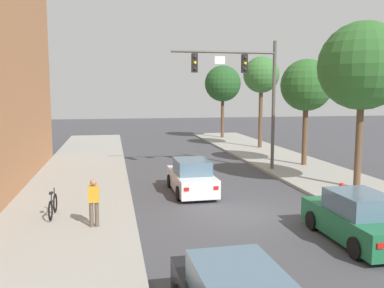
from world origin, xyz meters
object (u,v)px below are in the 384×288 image
at_px(street_tree_farthest, 223,84).
at_px(bicycle_leaning, 53,206).
at_px(car_following_green, 357,219).
at_px(car_lead_white, 191,178).
at_px(fire_hydrant, 342,191).
at_px(street_tree_second, 306,86).
at_px(traffic_signal_mast, 246,81).
at_px(street_tree_nearest, 363,66).
at_px(pedestrian_sidewalk_left_walker, 94,200).
at_px(street_tree_third, 261,76).

bearing_deg(street_tree_farthest, bicycle_leaning, -117.80).
xyz_separation_m(car_following_green, bicycle_leaning, (-9.71, 4.10, -0.18)).
height_order(car_lead_white, fire_hydrant, car_lead_white).
xyz_separation_m(street_tree_second, street_tree_farthest, (-0.88, 16.50, 0.43)).
relative_size(traffic_signal_mast, car_lead_white, 1.76).
height_order(car_lead_white, street_tree_nearest, street_tree_nearest).
bearing_deg(car_following_green, street_tree_nearest, 57.41).
distance_m(car_following_green, street_tree_nearest, 8.98).
distance_m(pedestrian_sidewalk_left_walker, street_tree_nearest, 13.54).
bearing_deg(street_tree_second, traffic_signal_mast, -168.19).
bearing_deg(street_tree_second, street_tree_nearest, -93.42).
relative_size(bicycle_leaning, street_tree_nearest, 0.23).
relative_size(traffic_signal_mast, street_tree_third, 1.01).
bearing_deg(traffic_signal_mast, car_lead_white, -132.45).
distance_m(bicycle_leaning, street_tree_nearest, 14.83).
distance_m(car_following_green, street_tree_second, 14.01).
distance_m(car_following_green, bicycle_leaning, 10.55).
distance_m(car_following_green, street_tree_farthest, 29.68).
relative_size(bicycle_leaning, street_tree_third, 0.24).
distance_m(bicycle_leaning, street_tree_farthest, 28.68).
relative_size(car_following_green, street_tree_nearest, 0.54).
xyz_separation_m(car_lead_white, fire_hydrant, (5.96, -2.96, -0.22)).
xyz_separation_m(traffic_signal_mast, street_tree_third, (4.37, 9.29, 0.71)).
bearing_deg(pedestrian_sidewalk_left_walker, street_tree_nearest, 16.47).
bearing_deg(street_tree_nearest, street_tree_third, 87.89).
xyz_separation_m(pedestrian_sidewalk_left_walker, street_tree_farthest, (11.63, 26.48, 4.47)).
height_order(car_lead_white, street_tree_third, street_tree_third).
bearing_deg(traffic_signal_mast, car_following_green, -90.68).
xyz_separation_m(pedestrian_sidewalk_left_walker, street_tree_third, (12.68, 18.38, 4.98)).
xyz_separation_m(traffic_signal_mast, car_lead_white, (-4.05, -4.42, -4.60)).
height_order(fire_hydrant, street_tree_nearest, street_tree_nearest).
height_order(pedestrian_sidewalk_left_walker, street_tree_nearest, street_tree_nearest).
distance_m(car_following_green, pedestrian_sidewalk_left_walker, 8.58).
height_order(traffic_signal_mast, pedestrian_sidewalk_left_walker, traffic_signal_mast).
bearing_deg(bicycle_leaning, traffic_signal_mast, 37.65).
relative_size(pedestrian_sidewalk_left_walker, street_tree_third, 0.22).
distance_m(traffic_signal_mast, bicycle_leaning, 13.33).
distance_m(bicycle_leaning, fire_hydrant, 11.77).
height_order(car_lead_white, street_tree_second, street_tree_second).
relative_size(street_tree_nearest, street_tree_farthest, 1.08).
bearing_deg(street_tree_third, car_following_green, -102.12).
height_order(car_lead_white, car_following_green, same).
bearing_deg(traffic_signal_mast, street_tree_third, 64.81).
bearing_deg(street_tree_nearest, street_tree_second, 86.58).
distance_m(car_following_green, street_tree_third, 22.12).
height_order(car_lead_white, bicycle_leaning, car_lead_white).
xyz_separation_m(car_following_green, street_tree_second, (4.34, 12.58, 4.37)).
xyz_separation_m(traffic_signal_mast, street_tree_nearest, (3.82, -5.51, 0.56)).
height_order(pedestrian_sidewalk_left_walker, street_tree_second, street_tree_second).
bearing_deg(bicycle_leaning, car_following_green, -22.89).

